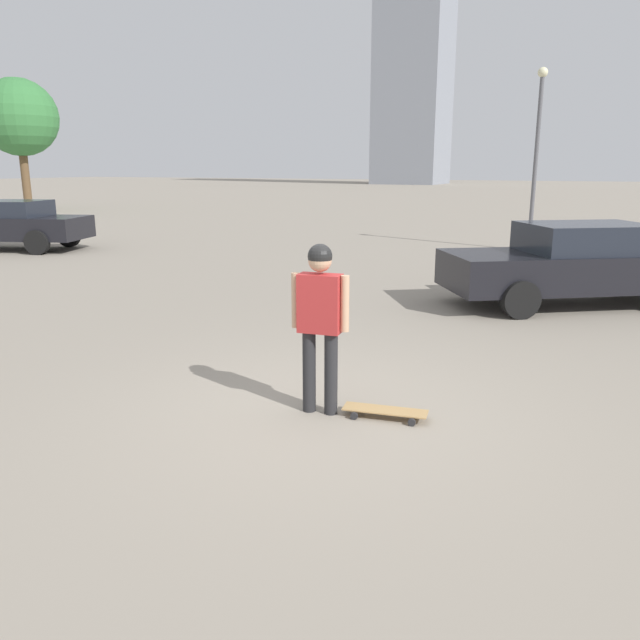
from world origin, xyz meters
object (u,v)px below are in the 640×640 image
object	(u,v)px
person	(320,312)
skateboard	(385,411)
car_parked_far	(7,224)
car_parked_near	(579,263)

from	to	relation	value
person	skateboard	distance (m)	1.17
car_parked_far	car_parked_near	bearing A→B (deg)	158.10
skateboard	car_parked_near	bearing A→B (deg)	-110.92
skateboard	car_parked_far	bearing A→B (deg)	-35.95
car_parked_far	person	bearing A→B (deg)	132.98
car_parked_far	skateboard	bearing A→B (deg)	134.50
person	skateboard	size ratio (longest dim) A/B	1.99
car_parked_near	person	bearing A→B (deg)	39.42
person	car_parked_near	xyz separation A→B (m)	(2.03, 6.51, -0.29)
skateboard	car_parked_far	distance (m)	16.14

